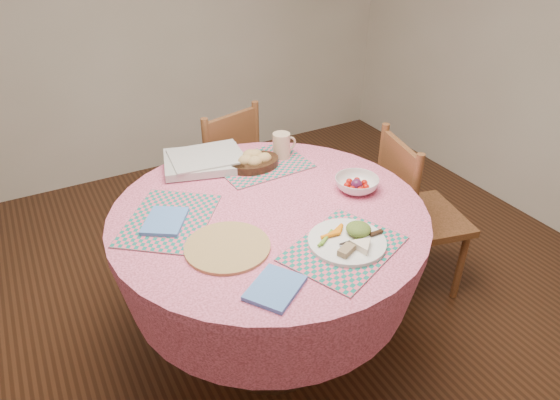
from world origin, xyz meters
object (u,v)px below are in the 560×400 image
(latte_mug, at_px, (282,145))
(wicker_trivet, at_px, (227,247))
(chair_right, at_px, (414,212))
(bread_bowl, at_px, (254,160))
(fruit_bowl, at_px, (357,184))
(chair_back, at_px, (220,174))
(dinner_plate, at_px, (350,240))
(dining_table, at_px, (269,250))

(latte_mug, bearing_deg, wicker_trivet, -134.17)
(chair_right, height_order, bread_bowl, chair_right)
(fruit_bowl, bearing_deg, chair_back, 105.05)
(latte_mug, relative_size, fruit_bowl, 0.55)
(dinner_plate, xyz_separation_m, latte_mug, (0.12, 0.71, 0.04))
(dining_table, bearing_deg, dinner_plate, -67.21)
(latte_mug, bearing_deg, bread_bowl, -170.81)
(fruit_bowl, bearing_deg, latte_mug, 107.25)
(dinner_plate, xyz_separation_m, bread_bowl, (-0.04, 0.68, 0.01))
(dining_table, distance_m, bread_bowl, 0.43)
(chair_back, xyz_separation_m, bread_bowl, (-0.04, -0.53, 0.33))
(chair_back, bearing_deg, wicker_trivet, 54.00)
(dining_table, bearing_deg, chair_right, 2.59)
(chair_back, height_order, wicker_trivet, chair_back)
(chair_right, bearing_deg, dinner_plate, 131.66)
(dining_table, bearing_deg, fruit_bowl, -5.91)
(bread_bowl, relative_size, fruit_bowl, 1.09)
(wicker_trivet, xyz_separation_m, fruit_bowl, (0.63, 0.11, 0.02))
(chair_right, distance_m, bread_bowl, 0.85)
(chair_right, relative_size, chair_back, 1.00)
(wicker_trivet, relative_size, dinner_plate, 1.09)
(bread_bowl, height_order, fruit_bowl, bread_bowl)
(bread_bowl, distance_m, latte_mug, 0.16)
(dining_table, height_order, fruit_bowl, fruit_bowl)
(chair_back, height_order, dinner_plate, chair_back)
(chair_right, relative_size, dinner_plate, 3.18)
(dinner_plate, bearing_deg, wicker_trivet, 153.86)
(chair_right, relative_size, fruit_bowl, 4.13)
(chair_back, relative_size, fruit_bowl, 4.13)
(dinner_plate, distance_m, fruit_bowl, 0.39)
(dinner_plate, height_order, bread_bowl, bread_bowl)
(dining_table, height_order, wicker_trivet, wicker_trivet)
(chair_back, xyz_separation_m, wicker_trivet, (-0.39, -1.02, 0.30))
(wicker_trivet, bearing_deg, dining_table, 31.91)
(dinner_plate, height_order, latte_mug, latte_mug)
(dinner_plate, bearing_deg, dining_table, 112.79)
(wicker_trivet, distance_m, fruit_bowl, 0.64)
(bread_bowl, xyz_separation_m, latte_mug, (0.16, 0.03, 0.03))
(wicker_trivet, height_order, fruit_bowl, fruit_bowl)
(chair_right, bearing_deg, chair_back, 52.60)
(bread_bowl, bearing_deg, latte_mug, 9.19)
(dinner_plate, relative_size, bread_bowl, 1.19)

